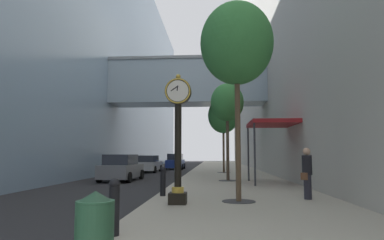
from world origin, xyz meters
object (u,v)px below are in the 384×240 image
object	(u,v)px
bollard_nearest	(114,205)
car_silver_near	(148,164)
street_tree_mid_far	(223,116)
car_blue_mid	(175,162)
trash_bin	(95,229)
pedestrian_walking	(307,172)
street_clock	(178,132)
car_grey_far	(122,168)
street_tree_mid_near	(227,103)
bollard_third	(163,180)
street_tree_near	(237,44)

from	to	relation	value
bollard_nearest	car_silver_near	xyz separation A→B (m)	(-4.31, 25.28, 0.06)
street_tree_mid_far	car_blue_mid	size ratio (longest dim) A/B	1.40
trash_bin	pedestrian_walking	distance (m)	8.94
street_clock	car_grey_far	world-z (taller)	street_clock
bollard_nearest	street_tree_mid_near	bearing A→B (deg)	78.75
street_tree_mid_near	pedestrian_walking	bearing A→B (deg)	-73.31
pedestrian_walking	car_blue_mid	distance (m)	26.86
bollard_third	car_grey_far	bearing A→B (deg)	114.65
street_clock	pedestrian_walking	bearing A→B (deg)	17.79
pedestrian_walking	car_blue_mid	xyz separation A→B (m)	(-7.54, 25.78, -0.24)
street_tree_near	trash_bin	distance (m)	8.64
street_clock	trash_bin	size ratio (longest dim) A/B	3.93
street_tree_near	car_grey_far	distance (m)	12.88
street_clock	car_grey_far	xyz separation A→B (m)	(-4.74, 10.66, -1.59)
street_clock	pedestrian_walking	distance (m)	4.76
trash_bin	bollard_nearest	bearing A→B (deg)	99.02
street_tree_mid_near	street_tree_near	bearing A→B (deg)	-90.00
street_tree_near	car_silver_near	bearing A→B (deg)	108.98
car_blue_mid	bollard_third	bearing A→B (deg)	-84.52
street_tree_mid_near	pedestrian_walking	world-z (taller)	street_tree_mid_near
street_clock	pedestrian_walking	xyz separation A→B (m)	(4.35, 1.40, -1.32)
bollard_third	street_tree_near	size ratio (longest dim) A/B	0.16
bollard_third	car_blue_mid	size ratio (longest dim) A/B	0.24
bollard_third	car_grey_far	xyz separation A→B (m)	(-3.96, 8.62, 0.10)
street_tree_mid_near	pedestrian_walking	distance (m)	9.18
street_tree_near	car_silver_near	distance (m)	22.11
car_grey_far	car_silver_near	bearing A→B (deg)	91.95
trash_bin	car_grey_far	xyz separation A→B (m)	(-4.26, 16.79, 0.13)
pedestrian_walking	trash_bin	bearing A→B (deg)	-122.68
street_tree_mid_near	trash_bin	size ratio (longest dim) A/B	5.50
bollard_third	car_silver_near	size ratio (longest dim) A/B	0.24
pedestrian_walking	car_blue_mid	size ratio (longest dim) A/B	0.39
car_grey_far	bollard_third	bearing A→B (deg)	-65.35
street_tree_mid_far	car_silver_near	xyz separation A→B (m)	(-7.03, 2.84, -4.18)
street_tree_near	car_grey_far	bearing A→B (deg)	123.72
car_blue_mid	car_grey_far	world-z (taller)	car_blue_mid
bollard_nearest	pedestrian_walking	distance (m)	7.59
trash_bin	car_silver_near	bearing A→B (deg)	99.63
street_tree_mid_near	car_silver_near	distance (m)	14.16
trash_bin	bollard_third	bearing A→B (deg)	92.16
bollard_nearest	car_blue_mid	size ratio (longest dim) A/B	0.24
street_tree_mid_near	car_silver_near	size ratio (longest dim) A/B	1.30
bollard_third	street_tree_near	distance (m)	5.63
street_tree_near	street_tree_mid_far	distance (m)	17.60
street_tree_near	car_blue_mid	world-z (taller)	street_tree_near
street_tree_mid_far	car_blue_mid	world-z (taller)	street_tree_mid_far
street_clock	car_blue_mid	world-z (taller)	street_clock
street_tree_near	car_blue_mid	xyz separation A→B (m)	(-5.13, 26.51, -4.61)
pedestrian_walking	car_grey_far	bearing A→B (deg)	134.45
bollard_third	street_tree_mid_near	xyz separation A→B (m)	(2.71, 7.43, 4.02)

